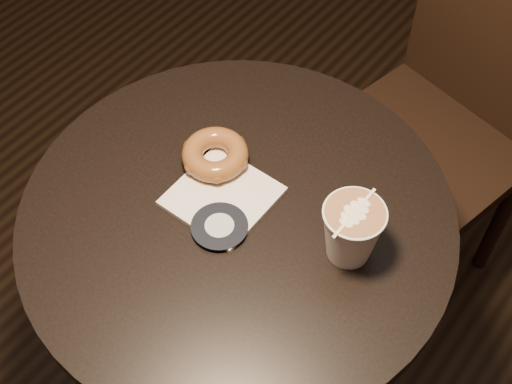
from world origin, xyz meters
TOP-DOWN VIEW (x-y plane):
  - cafe_table at (0.00, 0.00)m, footprint 0.70×0.70m
  - chair at (0.10, 0.63)m, footprint 0.48×0.48m
  - pastry_bag at (-0.04, 0.01)m, footprint 0.15×0.15m
  - doughnut at (-0.09, 0.05)m, footprint 0.11×0.11m
  - latte_cup at (0.18, 0.05)m, footprint 0.09×0.09m

SIDE VIEW (x-z plane):
  - cafe_table at x=0.00m, z-range 0.18..0.93m
  - chair at x=0.10m, z-range 0.06..1.08m
  - pastry_bag at x=-0.04m, z-range 0.75..0.76m
  - doughnut at x=-0.09m, z-range 0.76..0.79m
  - latte_cup at x=0.18m, z-range 0.75..0.85m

